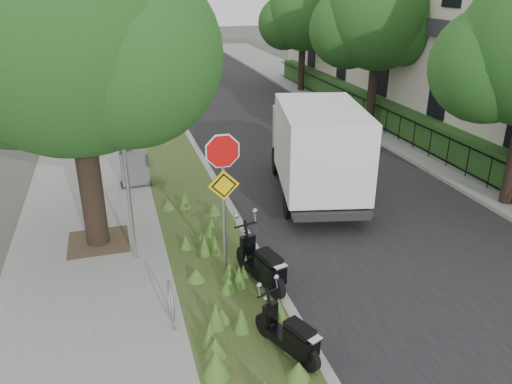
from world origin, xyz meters
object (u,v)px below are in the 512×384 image
at_px(box_truck, 317,146).
at_px(utility_cabinet, 135,166).
at_px(scooter_far, 265,270).
at_px(sign_assembly, 223,177).
at_px(scooter_near, 293,340).

height_order(box_truck, utility_cabinet, box_truck).
height_order(scooter_far, utility_cabinet, utility_cabinet).
bearing_deg(sign_assembly, utility_cabinet, 104.65).
height_order(scooter_near, box_truck, box_truck).
bearing_deg(box_truck, scooter_near, -115.38).
xyz_separation_m(scooter_near, scooter_far, (0.15, 2.08, 0.06)).
height_order(sign_assembly, utility_cabinet, sign_assembly).
bearing_deg(utility_cabinet, box_truck, -22.58).
distance_m(scooter_near, utility_cabinet, 8.69).
distance_m(sign_assembly, scooter_far, 2.03).
bearing_deg(scooter_near, utility_cabinet, 103.11).
distance_m(box_truck, utility_cabinet, 5.48).
bearing_deg(utility_cabinet, scooter_far, -71.57).
relative_size(sign_assembly, scooter_far, 1.84).
bearing_deg(scooter_near, box_truck, 64.62).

